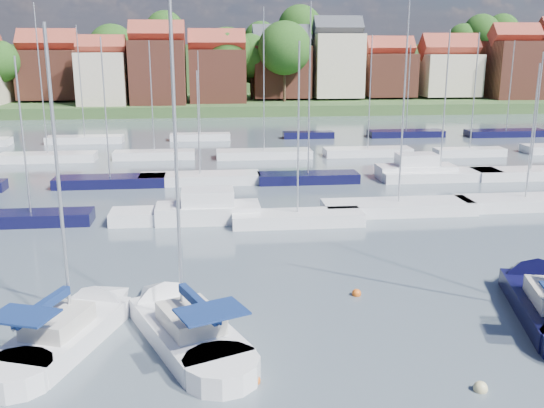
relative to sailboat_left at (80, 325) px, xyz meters
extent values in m
plane|color=#404C57|center=(10.74, 36.17, -0.36)|extent=(260.00, 260.00, 0.00)
cube|color=silver|center=(-0.34, -0.94, -0.11)|extent=(4.59, 6.77, 1.20)
cone|color=silver|center=(0.99, 2.73, -0.11)|extent=(3.49, 3.75, 2.60)
cylinder|color=silver|center=(-1.41, -3.88, -0.11)|extent=(3.34, 3.34, 1.20)
cube|color=beige|center=(-0.49, -1.35, 0.84)|extent=(2.60, 3.07, 0.70)
cylinder|color=#B2B2B7|center=(-0.19, -0.53, 6.28)|extent=(0.14, 0.14, 11.58)
cylinder|color=#B2B2B7|center=(-0.79, -2.16, 1.69)|extent=(1.28, 3.30, 0.10)
cube|color=navy|center=(-0.79, -2.16, 1.84)|extent=(1.41, 3.20, 0.35)
cube|color=navy|center=(-1.17, -3.23, 1.99)|extent=(2.62, 2.23, 0.08)
cube|color=silver|center=(4.46, -1.19, -0.11)|extent=(5.20, 7.33, 1.20)
cone|color=silver|center=(2.84, 2.72, -0.11)|extent=(3.87, 4.12, 2.82)
cylinder|color=silver|center=(5.76, -4.31, -0.11)|extent=(3.69, 3.69, 1.20)
cube|color=beige|center=(4.64, -1.62, 0.84)|extent=(2.90, 3.36, 0.70)
cylinder|color=#B2B2B7|center=(4.28, -0.75, 6.75)|extent=(0.14, 0.14, 12.53)
cylinder|color=#B2B2B7|center=(5.00, -2.49, 1.69)|extent=(1.54, 3.51, 0.10)
cube|color=navy|center=(5.00, -2.49, 1.84)|extent=(1.65, 3.41, 0.35)
cube|color=navy|center=(5.47, -3.62, 1.99)|extent=(2.86, 2.48, 0.08)
cone|color=black|center=(21.54, 3.75, -0.11)|extent=(3.79, 4.15, 3.01)
sphere|color=#D85914|center=(6.91, -4.65, -0.36)|extent=(0.45, 0.45, 0.45)
sphere|color=beige|center=(14.68, -5.99, -0.36)|extent=(0.50, 0.50, 0.50)
sphere|color=#D85914|center=(12.41, 2.61, -0.36)|extent=(0.45, 0.45, 0.45)
cube|color=black|center=(-6.37, 16.71, -0.01)|extent=(8.01, 2.24, 1.00)
cylinder|color=#B2B2B7|center=(-6.37, 16.71, 5.57)|extent=(0.12, 0.12, 10.16)
cube|color=silver|center=(3.47, 16.37, -0.01)|extent=(9.22, 2.58, 1.00)
cylinder|color=#B2B2B7|center=(3.47, 16.37, 4.58)|extent=(0.12, 0.12, 8.18)
cube|color=silver|center=(11.37, 14.78, -0.01)|extent=(8.78, 2.46, 1.00)
cylinder|color=#B2B2B7|center=(11.37, 14.78, 6.02)|extent=(0.12, 0.12, 11.06)
cube|color=silver|center=(18.97, 16.84, -0.01)|extent=(10.79, 3.02, 1.00)
cylinder|color=#B2B2B7|center=(18.97, 16.84, 7.92)|extent=(0.12, 0.12, 14.87)
cube|color=silver|center=(28.72, 17.20, -0.01)|extent=(10.13, 2.84, 1.00)
cylinder|color=#B2B2B7|center=(28.72, 17.20, 5.28)|extent=(0.12, 0.12, 9.59)
cube|color=silver|center=(5.43, 16.17, 0.14)|extent=(7.00, 2.60, 1.40)
cube|color=silver|center=(5.43, 16.17, 1.24)|extent=(3.50, 2.20, 1.30)
cube|color=black|center=(-2.82, 27.81, -0.01)|extent=(9.30, 2.60, 1.00)
cylinder|color=#B2B2B7|center=(-2.82, 27.81, 6.23)|extent=(0.12, 0.12, 11.48)
cube|color=silver|center=(4.80, 28.18, -0.01)|extent=(10.40, 2.91, 1.00)
cylinder|color=#B2B2B7|center=(4.80, 28.18, 4.87)|extent=(0.12, 0.12, 8.77)
cube|color=black|center=(14.22, 27.45, -0.01)|extent=(8.80, 2.46, 1.00)
cylinder|color=#B2B2B7|center=(14.22, 27.45, 7.65)|extent=(0.12, 0.12, 14.33)
cube|color=silver|center=(26.13, 27.33, -0.01)|extent=(10.73, 3.00, 1.00)
cylinder|color=#B2B2B7|center=(26.13, 27.33, 6.56)|extent=(0.12, 0.12, 12.14)
cube|color=silver|center=(34.56, 27.14, -0.01)|extent=(10.48, 2.93, 1.00)
cylinder|color=#B2B2B7|center=(34.56, 27.14, 5.63)|extent=(0.12, 0.12, 10.28)
cube|color=silver|center=(24.20, 28.17, 0.14)|extent=(7.00, 2.60, 1.40)
cube|color=silver|center=(24.20, 28.17, 1.24)|extent=(3.50, 2.20, 1.30)
cube|color=silver|center=(-10.98, 40.38, -0.01)|extent=(9.71, 2.72, 1.00)
cylinder|color=#B2B2B7|center=(-10.98, 40.38, 7.93)|extent=(0.12, 0.12, 14.88)
cube|color=silver|center=(-0.10, 40.68, -0.01)|extent=(8.49, 2.38, 1.00)
cylinder|color=#B2B2B7|center=(-0.10, 40.68, 6.14)|extent=(0.12, 0.12, 11.31)
cube|color=silver|center=(11.53, 39.95, -0.01)|extent=(10.16, 2.85, 1.00)
cylinder|color=#B2B2B7|center=(11.53, 39.95, 7.78)|extent=(0.12, 0.12, 14.59)
cube|color=silver|center=(22.91, 40.07, -0.01)|extent=(9.53, 2.67, 1.00)
cylinder|color=#B2B2B7|center=(22.91, 40.07, 6.44)|extent=(0.12, 0.12, 11.91)
cube|color=silver|center=(33.89, 38.68, -0.01)|extent=(7.62, 2.13, 1.00)
cylinder|color=#B2B2B7|center=(33.89, 38.68, 6.55)|extent=(0.12, 0.12, 12.13)
cube|color=silver|center=(-9.52, 52.73, -0.01)|extent=(9.24, 2.59, 1.00)
cylinder|color=#B2B2B7|center=(-9.52, 52.73, 7.07)|extent=(0.12, 0.12, 13.17)
cube|color=silver|center=(4.65, 53.47, -0.01)|extent=(7.57, 2.12, 1.00)
cylinder|color=#B2B2B7|center=(4.65, 53.47, 5.61)|extent=(0.12, 0.12, 10.24)
cube|color=black|center=(18.62, 53.64, -0.01)|extent=(6.58, 1.84, 1.00)
cylinder|color=#B2B2B7|center=(18.62, 53.64, 4.49)|extent=(0.12, 0.12, 8.01)
cube|color=black|center=(31.67, 53.58, -0.01)|extent=(9.92, 2.78, 1.00)
cylinder|color=#B2B2B7|center=(31.67, 53.58, 5.95)|extent=(0.12, 0.12, 10.92)
cube|color=black|center=(45.02, 52.54, -0.01)|extent=(10.55, 2.95, 1.00)
cylinder|color=#B2B2B7|center=(45.02, 52.54, 6.24)|extent=(0.12, 0.12, 11.51)
cube|color=#3C582C|center=(10.74, 113.17, -0.06)|extent=(200.00, 70.00, 3.00)
cube|color=#3C582C|center=(10.74, 138.17, 4.64)|extent=(200.00, 60.00, 14.00)
cube|color=brown|center=(-22.91, 93.96, 6.20)|extent=(10.37, 9.97, 8.73)
cube|color=brown|center=(-22.91, 93.96, 11.83)|extent=(10.57, 5.13, 5.13)
cube|color=beige|center=(-12.01, 85.18, 5.72)|extent=(8.09, 8.80, 8.96)
cube|color=brown|center=(-12.01, 85.18, 11.19)|extent=(8.25, 4.00, 4.00)
cube|color=brown|center=(-2.61, 86.11, 6.72)|extent=(9.36, 10.17, 10.97)
cube|color=brown|center=(-2.61, 86.11, 13.35)|extent=(9.54, 4.63, 4.63)
cube|color=brown|center=(7.69, 87.82, 5.95)|extent=(9.90, 8.56, 9.42)
cube|color=brown|center=(7.69, 87.82, 11.87)|extent=(10.10, 4.90, 4.90)
cube|color=brown|center=(19.83, 92.82, 6.58)|extent=(10.59, 8.93, 9.49)
cube|color=#383A42|center=(19.83, 92.82, 12.63)|extent=(10.80, 5.24, 5.24)
cube|color=beige|center=(30.44, 91.97, 7.66)|extent=(9.01, 8.61, 11.65)
cube|color=#383A42|center=(30.44, 91.97, 14.59)|extent=(9.19, 4.46, 4.46)
cube|color=brown|center=(40.91, 93.17, 5.84)|extent=(9.10, 9.34, 8.00)
cube|color=brown|center=(40.91, 93.17, 10.95)|extent=(9.28, 4.50, 4.50)
cube|color=beige|center=(52.69, 92.76, 5.78)|extent=(10.86, 9.59, 7.88)
cube|color=brown|center=(52.69, 92.76, 11.05)|extent=(11.07, 5.37, 5.37)
cube|color=brown|center=(64.49, 90.09, 6.72)|extent=(9.18, 9.96, 10.97)
cube|color=brown|center=(64.49, 90.09, 13.33)|extent=(9.36, 4.54, 4.54)
cylinder|color=#382619|center=(67.51, 111.68, 8.15)|extent=(0.50, 0.50, 4.47)
sphere|color=#2A581B|center=(67.51, 111.68, 14.22)|extent=(8.18, 8.18, 8.18)
cylinder|color=#382619|center=(14.20, 92.10, 3.47)|extent=(0.50, 0.50, 4.46)
sphere|color=#2A581B|center=(14.20, 92.10, 9.51)|extent=(8.15, 8.15, 8.15)
cylinder|color=#382619|center=(25.96, 109.85, 8.21)|extent=(0.50, 0.50, 5.15)
sphere|color=#2A581B|center=(25.96, 109.85, 15.20)|extent=(9.41, 9.41, 9.41)
cylinder|color=#382619|center=(-2.81, 112.49, 8.31)|extent=(0.50, 0.50, 4.56)
sphere|color=#2A581B|center=(-2.81, 112.49, 14.50)|extent=(8.34, 8.34, 8.34)
cylinder|color=#382619|center=(-12.50, 101.42, 3.81)|extent=(0.50, 0.50, 5.15)
sphere|color=#2A581B|center=(-12.50, 101.42, 10.81)|extent=(9.42, 9.42, 9.42)
cylinder|color=#382619|center=(-27.94, 103.49, 6.40)|extent=(0.50, 0.50, 3.42)
sphere|color=#2A581B|center=(-27.94, 103.49, 11.04)|extent=(6.26, 6.26, 6.26)
cylinder|color=#382619|center=(24.49, 100.88, 3.12)|extent=(0.50, 0.50, 3.77)
sphere|color=#2A581B|center=(24.49, 100.88, 8.23)|extent=(6.89, 6.89, 6.89)
cylinder|color=#382619|center=(19.78, 87.11, 3.84)|extent=(0.50, 0.50, 5.21)
sphere|color=#2A581B|center=(19.78, 87.11, 10.92)|extent=(9.53, 9.53, 9.53)
cylinder|color=#382619|center=(72.67, 97.79, 2.72)|extent=(0.50, 0.50, 2.97)
sphere|color=#2A581B|center=(72.67, 97.79, 6.76)|extent=(5.44, 5.44, 5.44)
cylinder|color=#382619|center=(9.59, 89.92, 3.66)|extent=(0.50, 0.50, 4.84)
sphere|color=#2A581B|center=(9.59, 89.92, 10.23)|extent=(8.85, 8.85, 8.85)
cylinder|color=#382619|center=(63.42, 111.89, 7.80)|extent=(0.50, 0.50, 3.72)
sphere|color=#2A581B|center=(63.42, 111.89, 12.85)|extent=(6.80, 6.80, 6.80)
cylinder|color=#382619|center=(64.79, 90.30, 3.26)|extent=(0.50, 0.50, 4.05)
sphere|color=#2A581B|center=(64.79, 90.30, 8.75)|extent=(7.40, 7.40, 7.40)
cylinder|color=#382619|center=(-30.22, 88.96, 3.24)|extent=(0.50, 0.50, 4.00)
cylinder|color=#382619|center=(17.57, 109.46, 7.55)|extent=(0.50, 0.50, 3.93)
sphere|color=#2A581B|center=(17.57, 109.46, 12.88)|extent=(7.19, 7.19, 7.19)
cylinder|color=#382619|center=(41.39, 96.34, 3.15)|extent=(0.50, 0.50, 3.82)
sphere|color=#2A581B|center=(41.39, 96.34, 8.34)|extent=(6.99, 6.99, 6.99)
cylinder|color=#382619|center=(-6.71, 89.29, 2.98)|extent=(0.50, 0.50, 3.48)
sphere|color=#2A581B|center=(-6.71, 89.29, 7.70)|extent=(6.37, 6.37, 6.37)
cylinder|color=#382619|center=(68.25, 98.98, 2.73)|extent=(0.50, 0.50, 2.99)
sphere|color=#2A581B|center=(68.25, 98.98, 6.78)|extent=(5.46, 5.46, 5.46)
cylinder|color=#382619|center=(14.34, 95.21, 2.86)|extent=(0.50, 0.50, 3.25)
sphere|color=#2A581B|center=(14.34, 95.21, 7.27)|extent=(5.94, 5.94, 5.94)
cylinder|color=#382619|center=(7.68, 96.91, 2.73)|extent=(0.50, 0.50, 2.98)
sphere|color=#2A581B|center=(7.68, 96.91, 6.78)|extent=(5.46, 5.46, 5.46)
cylinder|color=#382619|center=(75.40, 117.92, 8.99)|extent=(0.50, 0.50, 4.29)
sphere|color=#2A581B|center=(75.40, 117.92, 14.81)|extent=(7.84, 7.84, 7.84)
camera|label=1|loc=(5.47, -23.79, 11.21)|focal=40.00mm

